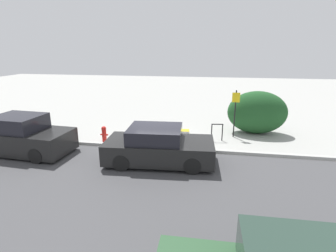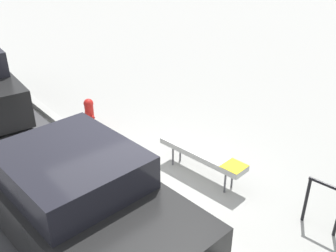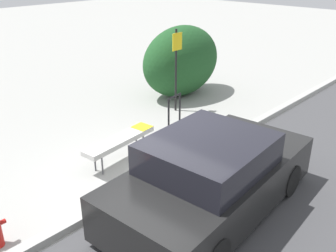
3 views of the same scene
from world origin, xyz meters
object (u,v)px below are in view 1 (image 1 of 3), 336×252
parked_car_far (23,137)px  bike_rack (217,130)px  bench (170,131)px  fire_hydrant (104,134)px  parked_car_near (159,147)px  sign_post (235,109)px

parked_car_far → bike_rack: bearing=23.5°
bench → fire_hydrant: fire_hydrant is taller
bench → bike_rack: 2.20m
bike_rack → parked_car_far: parked_car_far is taller
bike_rack → fire_hydrant: 5.26m
fire_hydrant → parked_car_near: (2.94, -1.79, 0.23)m
bike_rack → parked_car_near: (-2.21, -2.86, 0.14)m
fire_hydrant → parked_car_far: (-2.81, -1.74, 0.29)m
bike_rack → sign_post: (0.81, 0.68, 0.88)m
fire_hydrant → parked_car_near: bearing=-31.3°
sign_post → parked_car_near: 4.72m
sign_post → parked_car_near: sign_post is taller
bench → bike_rack: bike_rack is taller
sign_post → parked_car_near: (-3.03, -3.54, -0.74)m
bench → parked_car_near: parked_car_near is taller
bike_rack → sign_post: sign_post is taller
bench → fire_hydrant: (-2.99, -0.66, -0.07)m
bike_rack → sign_post: size_ratio=0.36×
bench → sign_post: size_ratio=0.79×
bike_rack → parked_car_near: parked_car_near is taller
bike_rack → fire_hydrant: bearing=-168.2°
sign_post → parked_car_far: sign_post is taller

